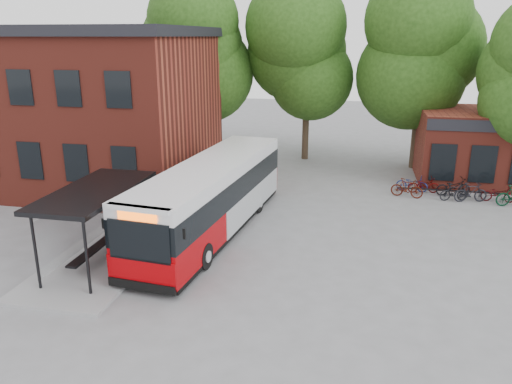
% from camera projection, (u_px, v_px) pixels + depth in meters
% --- Properties ---
extents(ground, '(100.00, 100.00, 0.00)m').
position_uv_depth(ground, '(226.00, 262.00, 18.48)').
color(ground, slate).
extents(station_building, '(18.40, 10.40, 8.50)m').
position_uv_depth(station_building, '(44.00, 106.00, 28.15)').
color(station_building, maroon).
rests_on(station_building, ground).
extents(bus_shelter, '(3.60, 7.00, 2.90)m').
position_uv_depth(bus_shelter, '(98.00, 227.00, 17.99)').
color(bus_shelter, black).
rests_on(bus_shelter, ground).
extents(bike_rail, '(5.20, 0.10, 0.38)m').
position_uv_depth(bike_rail, '(448.00, 193.00, 25.96)').
color(bike_rail, black).
rests_on(bike_rail, ground).
extents(tree_0, '(7.92, 7.92, 11.00)m').
position_uv_depth(tree_0, '(200.00, 76.00, 32.96)').
color(tree_0, '#204412').
rests_on(tree_0, ground).
extents(tree_1, '(7.92, 7.92, 10.40)m').
position_uv_depth(tree_1, '(307.00, 81.00, 32.62)').
color(tree_1, '#204412').
rests_on(tree_1, ground).
extents(tree_2, '(7.92, 7.92, 11.00)m').
position_uv_depth(tree_2, '(420.00, 80.00, 30.23)').
color(tree_2, '#204412').
rests_on(tree_2, ground).
extents(city_bus, '(3.77, 12.12, 3.03)m').
position_uv_depth(city_bus, '(212.00, 198.00, 20.97)').
color(city_bus, '#A40106').
rests_on(city_bus, ground).
extents(bicycle_0, '(1.74, 0.90, 0.87)m').
position_uv_depth(bicycle_0, '(412.00, 183.00, 26.85)').
color(bicycle_0, navy).
rests_on(bicycle_0, ground).
extents(bicycle_1, '(1.71, 0.89, 0.99)m').
position_uv_depth(bicycle_1, '(407.00, 188.00, 25.83)').
color(bicycle_1, '#47170C').
rests_on(bicycle_1, ground).
extents(bicycle_2, '(1.73, 0.85, 0.87)m').
position_uv_depth(bicycle_2, '(423.00, 185.00, 26.59)').
color(bicycle_2, '#490505').
rests_on(bicycle_2, ground).
extents(bicycle_3, '(1.55, 0.81, 0.90)m').
position_uv_depth(bicycle_3, '(454.00, 192.00, 25.30)').
color(bicycle_3, black).
rests_on(bicycle_3, ground).
extents(bicycle_4, '(1.92, 1.08, 0.95)m').
position_uv_depth(bicycle_4, '(453.00, 187.00, 26.14)').
color(bicycle_4, black).
rests_on(bicycle_4, ground).
extents(bicycle_5, '(1.75, 0.87, 1.01)m').
position_uv_depth(bicycle_5, '(471.00, 192.00, 25.09)').
color(bicycle_5, black).
rests_on(bicycle_5, ground).
extents(bicycle_6, '(1.68, 0.67, 0.87)m').
position_uv_depth(bicycle_6, '(498.00, 194.00, 25.12)').
color(bicycle_6, '#3A080B').
rests_on(bicycle_6, ground).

